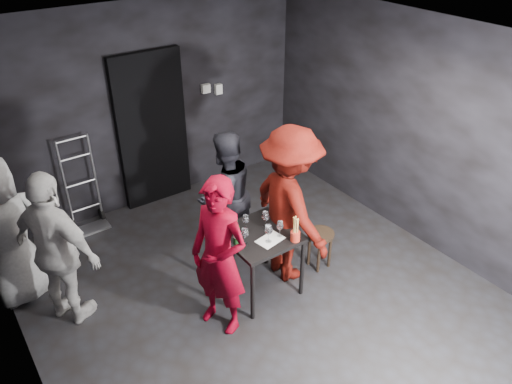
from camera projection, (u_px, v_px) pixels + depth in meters
floor at (258, 294)px, 5.45m from camera, size 4.50×5.00×0.02m
ceiling at (259, 46)px, 4.04m from camera, size 4.50×5.00×0.02m
wall_back at (148, 108)px, 6.49m from camera, size 4.50×0.04×2.70m
wall_front at (499, 363)px, 3.00m from camera, size 4.50×0.04×2.70m
wall_left at (8, 279)px, 3.64m from camera, size 0.04×5.00×2.70m
wall_right at (415, 132)px, 5.85m from camera, size 0.04×5.00×2.70m
doorway at (152, 130)px, 6.61m from camera, size 0.95×0.10×2.10m
wallbox_upper at (206, 89)px, 6.82m from camera, size 0.12×0.06×0.12m
wallbox_lower at (218, 89)px, 6.95m from camera, size 0.10×0.06×0.14m
hand_truck at (88, 212)px, 6.43m from camera, size 0.42×0.35×1.26m
tasting_table at (260, 241)px, 5.19m from camera, size 0.72×0.72×0.75m
stool at (320, 240)px, 5.68m from camera, size 0.31×0.31×0.47m
server_red at (219, 250)px, 4.62m from camera, size 0.66×0.79×1.86m
woman_black at (225, 193)px, 5.73m from camera, size 0.83×0.53×1.60m
man_maroon at (291, 191)px, 5.21m from camera, size 0.73×1.44×2.18m
bystander_cream at (56, 242)px, 4.69m from camera, size 1.01×1.22×1.88m
bystander_grey at (5, 225)px, 4.96m from camera, size 0.98×0.65×1.86m
tasting_mat at (270, 240)px, 5.04m from camera, size 0.30×0.23×0.00m
wine_glass_a at (245, 236)px, 4.93m from camera, size 0.09×0.09×0.21m
wine_glass_b at (236, 228)px, 5.05m from camera, size 0.10×0.10×0.20m
wine_glass_c at (246, 222)px, 5.14m from camera, size 0.09×0.09×0.20m
wine_glass_d at (268, 233)px, 4.96m from camera, size 0.09×0.09×0.22m
wine_glass_e at (280, 228)px, 5.05m from camera, size 0.09×0.09×0.19m
wine_glass_f at (265, 219)px, 5.18m from camera, size 0.09×0.09×0.21m
wine_bottle at (237, 234)px, 4.94m from camera, size 0.07×0.07×0.28m
breadstick_cup at (296, 229)px, 4.97m from camera, size 0.10×0.10×0.30m
reserved_card at (283, 219)px, 5.27m from camera, size 0.11×0.15×0.10m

